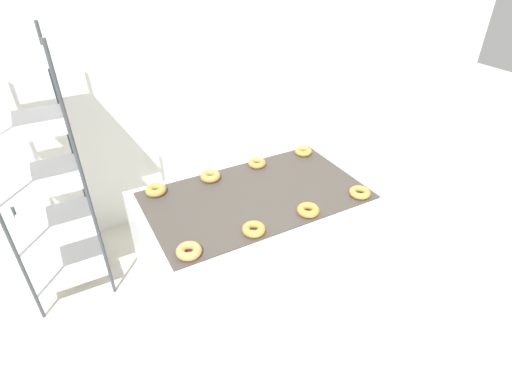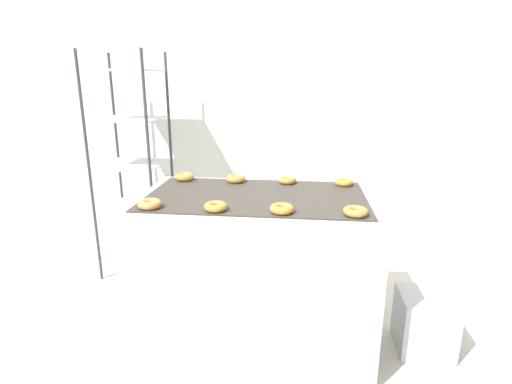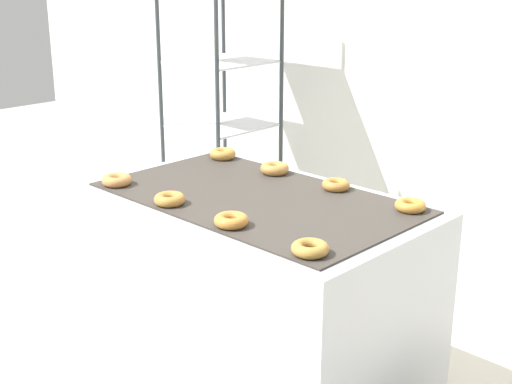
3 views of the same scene
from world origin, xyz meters
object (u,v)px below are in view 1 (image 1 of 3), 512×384
at_px(glaze_bin, 370,240).
at_px(donut_near_left, 189,251).
at_px(donut_near_midright, 308,210).
at_px(donut_far_left, 156,190).
at_px(donut_far_right, 303,151).
at_px(donut_far_midright, 257,163).
at_px(fryer_machine, 256,254).
at_px(donut_near_right, 360,193).
at_px(baking_rack_cart, 40,179).
at_px(donut_near_midleft, 254,229).
at_px(donut_far_midleft, 210,176).

bearing_deg(glaze_bin, donut_near_left, -169.80).
relative_size(donut_near_midright, donut_far_left, 1.00).
bearing_deg(donut_far_right, donut_far_midright, 178.74).
relative_size(fryer_machine, donut_far_right, 11.64).
bearing_deg(donut_near_midright, donut_near_right, -0.02).
xyz_separation_m(glaze_bin, donut_far_left, (-1.59, 0.33, 0.81)).
height_order(fryer_machine, donut_far_midright, donut_far_midright).
xyz_separation_m(donut_near_midright, donut_far_midright, (0.00, 0.61, -0.00)).
bearing_deg(baking_rack_cart, donut_near_midleft, -50.92).
height_order(donut_near_midleft, donut_far_left, donut_far_left).
bearing_deg(donut_near_midright, donut_far_right, 57.95).
distance_m(baking_rack_cart, donut_far_midright, 1.44).
bearing_deg(donut_far_midright, donut_near_midleft, -120.10).
relative_size(donut_near_left, donut_near_midright, 1.01).
bearing_deg(donut_near_midleft, donut_far_left, 119.31).
distance_m(baking_rack_cart, donut_near_midleft, 1.53).
distance_m(fryer_machine, glaze_bin, 1.10).
height_order(glaze_bin, donut_near_midright, donut_near_midright).
bearing_deg(donut_far_midright, donut_near_right, -58.69).
xyz_separation_m(donut_far_left, donut_far_midright, (0.70, -0.00, -0.00)).
height_order(baking_rack_cart, donut_near_midleft, baking_rack_cart).
bearing_deg(glaze_bin, donut_far_midleft, 165.60).
xyz_separation_m(donut_near_midleft, donut_far_left, (-0.35, 0.62, 0.00)).
bearing_deg(donut_near_right, donut_far_left, 150.29).
bearing_deg(donut_near_right, donut_far_right, 89.92).
xyz_separation_m(donut_near_midleft, donut_far_right, (0.73, 0.61, -0.00)).
height_order(donut_near_midleft, donut_near_right, donut_near_midleft).
bearing_deg(baking_rack_cart, donut_far_midleft, -30.80).
bearing_deg(fryer_machine, donut_far_midleft, 119.91).
bearing_deg(donut_far_midright, baking_rack_cart, 156.59).
relative_size(fryer_machine, donut_near_right, 11.07).
bearing_deg(donut_far_right, donut_far_left, 179.52).
relative_size(donut_near_right, donut_far_midleft, 0.98).
bearing_deg(donut_far_left, baking_rack_cart, 137.28).
bearing_deg(baking_rack_cart, fryer_machine, -37.50).
height_order(donut_near_left, donut_near_midleft, donut_near_left).
bearing_deg(fryer_machine, donut_far_left, 149.71).
height_order(baking_rack_cart, donut_near_left, baking_rack_cart).
height_order(glaze_bin, donut_far_midright, donut_far_midright).
distance_m(donut_near_right, donut_far_left, 1.24).
bearing_deg(donut_near_midleft, donut_near_midright, 0.48).
bearing_deg(donut_far_midright, donut_far_left, 179.93).
xyz_separation_m(baking_rack_cart, donut_far_right, (1.70, -0.58, 0.05)).
relative_size(donut_near_midright, donut_far_midleft, 0.98).
distance_m(glaze_bin, donut_far_right, 1.01).
height_order(donut_near_left, donut_near_right, donut_near_left).
bearing_deg(glaze_bin, donut_near_midright, -162.03).
relative_size(donut_far_midright, donut_far_right, 0.98).
bearing_deg(donut_far_midright, donut_far_midleft, -178.54).
xyz_separation_m(baking_rack_cart, donut_far_left, (0.62, -0.57, 0.05)).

